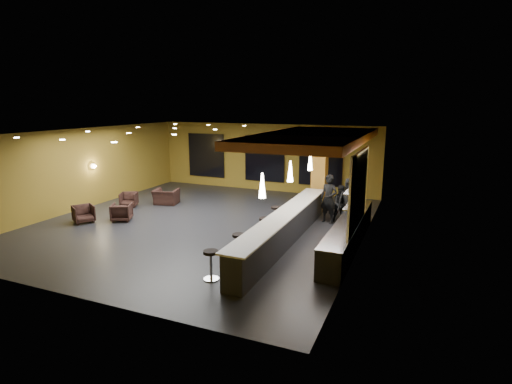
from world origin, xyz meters
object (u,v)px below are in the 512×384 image
at_px(staff_b, 342,204).
at_px(armchair_b, 122,212).
at_px(bar_stool_0, 211,261).
at_px(staff_a, 329,199).
at_px(bar_counter, 285,229).
at_px(pendant_0, 262,185).
at_px(armchair_c, 129,200).
at_px(prep_counter, 348,234).
at_px(bar_stool_2, 265,226).
at_px(bar_stool_3, 276,214).
at_px(bar_stool_4, 296,204).
at_px(staff_c, 349,202).
at_px(armchair_d, 166,197).
at_px(pendant_2, 310,161).
at_px(pendant_1, 290,171).
at_px(bar_stool_1, 239,243).
at_px(column, 320,170).
at_px(armchair_a, 84,214).

height_order(staff_b, armchair_b, staff_b).
bearing_deg(bar_stool_0, staff_a, 75.05).
height_order(bar_counter, pendant_0, pendant_0).
height_order(staff_b, armchair_c, staff_b).
height_order(bar_counter, prep_counter, bar_counter).
bearing_deg(bar_stool_2, bar_stool_3, 96.69).
relative_size(armchair_c, bar_stool_4, 0.94).
bearing_deg(prep_counter, staff_c, 99.58).
bearing_deg(armchair_c, bar_counter, -39.28).
height_order(bar_counter, bar_stool_4, bar_counter).
bearing_deg(bar_counter, prep_counter, 14.04).
xyz_separation_m(armchair_c, bar_stool_3, (7.08, -0.21, 0.17)).
bearing_deg(bar_counter, staff_c, 60.86).
bearing_deg(bar_stool_4, bar_stool_2, -90.98).
xyz_separation_m(prep_counter, armchair_b, (-8.80, -0.47, -0.09)).
bearing_deg(armchair_d, pendant_2, 167.10).
bearing_deg(staff_b, pendant_1, -140.40).
height_order(pendant_2, bar_stool_4, pendant_2).
height_order(prep_counter, bar_stool_1, prep_counter).
height_order(staff_b, bar_stool_2, staff_b).
relative_size(staff_a, bar_stool_4, 2.46).
height_order(staff_c, bar_stool_2, staff_c).
height_order(bar_counter, armchair_c, bar_counter).
bearing_deg(prep_counter, bar_stool_3, 158.45).
height_order(column, armchair_c, column).
relative_size(bar_counter, prep_counter, 1.33).
bearing_deg(pendant_0, armchair_a, 171.08).
distance_m(armchair_b, bar_stool_3, 6.12).
bearing_deg(bar_stool_2, armchair_b, 179.99).
bearing_deg(bar_stool_1, pendant_0, -14.53).
xyz_separation_m(column, armchair_b, (-6.80, -4.57, -1.41)).
relative_size(bar_counter, armchair_c, 11.12).
height_order(pendant_0, armchair_d, pendant_0).
xyz_separation_m(staff_c, armchair_b, (-8.40, -2.85, -0.57)).
bearing_deg(column, armchair_c, -161.06).
height_order(column, pendant_0, column).
distance_m(staff_b, bar_stool_2, 3.60).
relative_size(armchair_d, bar_stool_0, 1.31).
bearing_deg(bar_stool_4, staff_b, -12.40).
bearing_deg(column, bar_stool_3, -106.98).
bearing_deg(pendant_1, armchair_d, 160.21).
xyz_separation_m(column, staff_b, (1.28, -1.59, -1.00)).
bearing_deg(armchair_c, bar_stool_0, -62.60).
height_order(staff_a, armchair_d, staff_a).
bearing_deg(bar_stool_0, bar_stool_4, 88.00).
distance_m(armchair_b, armchair_c, 2.18).
bearing_deg(armchair_c, armchair_d, 14.08).
xyz_separation_m(staff_a, bar_stool_2, (-1.50, -2.91, -0.43)).
bearing_deg(bar_stool_2, pendant_2, 76.55).
distance_m(prep_counter, staff_c, 2.45).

